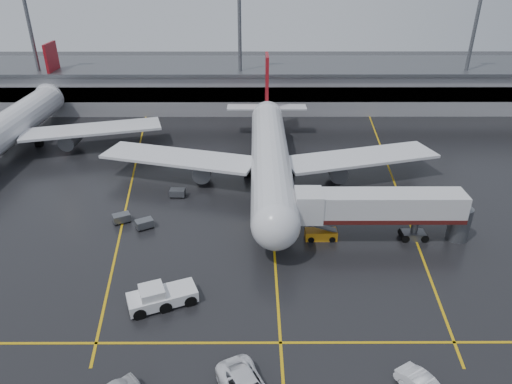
{
  "coord_description": "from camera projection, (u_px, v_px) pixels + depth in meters",
  "views": [
    {
      "loc": [
        -2.15,
        -50.75,
        29.03
      ],
      "look_at": [
        -2.0,
        -2.0,
        4.0
      ],
      "focal_mm": 32.45,
      "sensor_mm": 36.0,
      "label": 1
    }
  ],
  "objects": [
    {
      "name": "ground",
      "position": [
        272.0,
        213.0,
        58.41
      ],
      "size": [
        220.0,
        220.0,
        0.0
      ],
      "primitive_type": "plane",
      "color": "black",
      "rests_on": "ground"
    },
    {
      "name": "apron_line_centre",
      "position": [
        272.0,
        213.0,
        58.4
      ],
      "size": [
        0.25,
        90.0,
        0.02
      ],
      "primitive_type": "cube",
      "color": "gold",
      "rests_on": "ground"
    },
    {
      "name": "apron_line_stop",
      "position": [
        280.0,
        343.0,
        38.83
      ],
      "size": [
        60.0,
        0.25,
        0.02
      ],
      "primitive_type": "cube",
      "color": "gold",
      "rests_on": "ground"
    },
    {
      "name": "apron_line_left",
      "position": [
        132.0,
        179.0,
        67.25
      ],
      "size": [
        9.99,
        69.35,
        0.02
      ],
      "primitive_type": "cube",
      "rotation": [
        0.0,
        0.0,
        0.14
      ],
      "color": "gold",
      "rests_on": "ground"
    },
    {
      "name": "apron_line_right",
      "position": [
        393.0,
        179.0,
        67.35
      ],
      "size": [
        7.57,
        69.64,
        0.02
      ],
      "primitive_type": "cube",
      "rotation": [
        0.0,
        0.0,
        -0.1
      ],
      "color": "gold",
      "rests_on": "ground"
    },
    {
      "name": "terminal",
      "position": [
        265.0,
        84.0,
        99.08
      ],
      "size": [
        122.0,
        19.0,
        8.6
      ],
      "color": "gray",
      "rests_on": "ground"
    },
    {
      "name": "light_mast_left",
      "position": [
        32.0,
        40.0,
        89.04
      ],
      "size": [
        3.0,
        1.2,
        25.45
      ],
      "color": "#595B60",
      "rests_on": "ground"
    },
    {
      "name": "light_mast_mid",
      "position": [
        240.0,
        40.0,
        89.15
      ],
      "size": [
        3.0,
        1.2,
        25.45
      ],
      "color": "#595B60",
      "rests_on": "ground"
    },
    {
      "name": "light_mast_right",
      "position": [
        472.0,
        40.0,
        89.27
      ],
      "size": [
        3.0,
        1.2,
        25.45
      ],
      "color": "#595B60",
      "rests_on": "ground"
    },
    {
      "name": "main_airliner",
      "position": [
        270.0,
        153.0,
        65.11
      ],
      "size": [
        48.8,
        45.6,
        14.1
      ],
      "color": "silver",
      "rests_on": "ground"
    },
    {
      "name": "second_airliner",
      "position": [
        12.0,
        125.0,
        75.68
      ],
      "size": [
        48.8,
        45.6,
        14.1
      ],
      "color": "silver",
      "rests_on": "ground"
    },
    {
      "name": "jet_bridge",
      "position": [
        381.0,
        209.0,
        51.31
      ],
      "size": [
        19.9,
        3.4,
        6.05
      ],
      "color": "silver",
      "rests_on": "ground"
    },
    {
      "name": "pushback_tractor",
      "position": [
        160.0,
        297.0,
        42.69
      ],
      "size": [
        6.75,
        4.68,
        2.24
      ],
      "color": "silver",
      "rests_on": "ground"
    },
    {
      "name": "belt_loader",
      "position": [
        321.0,
        234.0,
        52.87
      ],
      "size": [
        3.64,
        1.75,
        2.29
      ],
      "color": "orange",
      "rests_on": "ground"
    },
    {
      "name": "baggage_cart_a",
      "position": [
        144.0,
        224.0,
        54.89
      ],
      "size": [
        2.38,
        2.11,
        1.12
      ],
      "color": "#595B60",
      "rests_on": "ground"
    },
    {
      "name": "baggage_cart_b",
      "position": [
        121.0,
        218.0,
        56.09
      ],
      "size": [
        2.37,
        2.07,
        1.12
      ],
      "color": "#595B60",
      "rests_on": "ground"
    },
    {
      "name": "baggage_cart_c",
      "position": [
        178.0,
        193.0,
        62.05
      ],
      "size": [
        2.06,
        1.39,
        1.12
      ],
      "color": "#595B60",
      "rests_on": "ground"
    }
  ]
}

